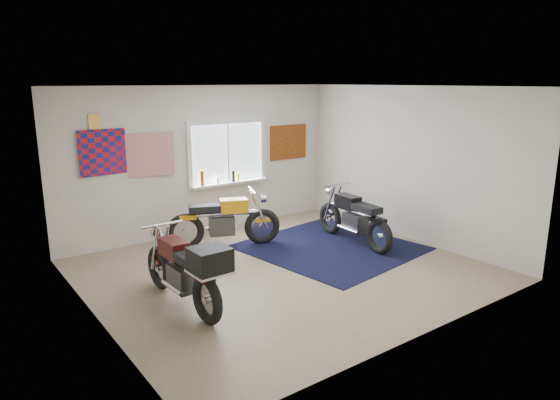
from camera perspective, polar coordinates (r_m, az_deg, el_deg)
ground at (r=7.59m, az=0.44°, el=-7.99°), size 5.50×5.50×0.00m
room_shell at (r=7.16m, az=0.47°, el=4.32°), size 5.50×5.50×5.50m
navy_rug at (r=8.60m, az=5.76°, el=-5.40°), size 2.83×2.92×0.01m
window_assembly at (r=9.51m, az=-6.02°, el=4.89°), size 1.66×0.17×1.26m
oil_bottles at (r=9.39m, az=-7.11°, el=2.54°), size 0.84×0.07×0.28m
flag_display at (r=8.49m, az=-20.47°, el=8.40°), size 1.60×0.10×1.17m
triumph_poster at (r=10.29m, az=0.95°, el=6.63°), size 0.90×0.03×0.70m
yellow_triumph at (r=8.55m, az=-6.43°, el=-2.53°), size 1.85×0.88×0.98m
black_chrome_bike at (r=8.77m, az=8.43°, el=-2.21°), size 0.58×1.91×0.98m
maroon_tourer at (r=6.30m, az=-10.65°, el=-7.93°), size 0.58×1.91×0.97m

